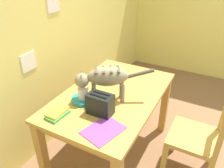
% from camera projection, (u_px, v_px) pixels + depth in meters
% --- Properties ---
extents(wall_rear, '(5.05, 0.11, 2.50)m').
position_uv_depth(wall_rear, '(47.00, 24.00, 2.16)').
color(wall_rear, '#ECDB6E').
rests_on(wall_rear, ground_plane).
extents(dining_table, '(1.29, 0.81, 0.74)m').
position_uv_depth(dining_table, '(112.00, 102.00, 2.08)').
color(dining_table, '#C08D3F').
rests_on(dining_table, ground_plane).
extents(cat, '(0.39, 0.57, 0.31)m').
position_uv_depth(cat, '(104.00, 78.00, 1.84)').
color(cat, gray).
rests_on(cat, dining_table).
extents(saucer_bowl, '(0.20, 0.20, 0.03)m').
position_uv_depth(saucer_bowl, '(83.00, 99.00, 1.93)').
color(saucer_bowl, teal).
rests_on(saucer_bowl, dining_table).
extents(coffee_mug, '(0.13, 0.09, 0.09)m').
position_uv_depth(coffee_mug, '(83.00, 93.00, 1.90)').
color(coffee_mug, white).
rests_on(coffee_mug, saucer_bowl).
extents(magazine, '(0.33, 0.28, 0.01)m').
position_uv_depth(magazine, '(103.00, 130.00, 1.61)').
color(magazine, purple).
rests_on(magazine, dining_table).
extents(book_stack, '(0.19, 0.13, 0.04)m').
position_uv_depth(book_stack, '(57.00, 113.00, 1.75)').
color(book_stack, '#45A455').
rests_on(book_stack, dining_table).
extents(wicker_basket, '(0.26, 0.26, 0.11)m').
position_uv_depth(wicker_basket, '(111.00, 73.00, 2.26)').
color(wicker_basket, '#B07C42').
rests_on(wicker_basket, dining_table).
extents(toaster, '(0.12, 0.20, 0.18)m').
position_uv_depth(toaster, '(100.00, 104.00, 1.74)').
color(toaster, black).
rests_on(toaster, dining_table).
extents(wooden_chair_far, '(0.42, 0.42, 0.92)m').
position_uv_depth(wooden_chair_far, '(199.00, 136.00, 1.97)').
color(wooden_chair_far, gold).
rests_on(wooden_chair_far, ground_plane).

